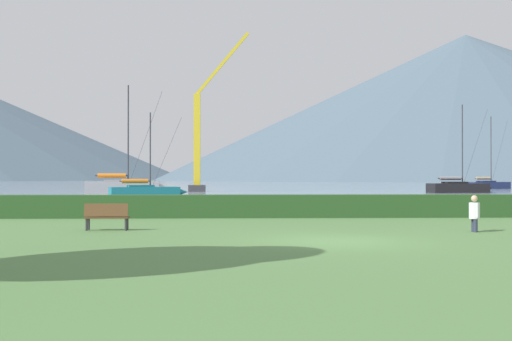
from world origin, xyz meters
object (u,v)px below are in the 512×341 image
sailboat_slip_3 (489,185)px  sailboat_slip_7 (123,186)px  sailboat_slip_6 (459,187)px  sailboat_slip_1 (145,191)px  park_bench_near_path (107,215)px  person_seated_viewer (474,212)px  dock_crane (200,145)px

sailboat_slip_3 → sailboat_slip_7: 54.64m
sailboat_slip_3 → sailboat_slip_6: (-12.12, -21.60, 0.02)m
sailboat_slip_1 → park_bench_near_path: bearing=-102.8°
park_bench_near_path → person_seated_viewer: (12.63, -1.05, 0.16)m
park_bench_near_path → sailboat_slip_1: bearing=96.0°
sailboat_slip_3 → dock_crane: dock_crane is taller
sailboat_slip_1 → dock_crane: size_ratio=0.38×
sailboat_slip_1 → person_seated_viewer: bearing=-84.1°
sailboat_slip_6 → person_seated_viewer: sailboat_slip_6 is taller
sailboat_slip_6 → person_seated_viewer: size_ratio=8.04×
sailboat_slip_1 → sailboat_slip_6: 36.85m
sailboat_slip_1 → person_seated_viewer: 38.93m
sailboat_slip_6 → dock_crane: size_ratio=0.52×
sailboat_slip_3 → sailboat_slip_7: (-49.99, -22.05, 0.14)m
person_seated_viewer → sailboat_slip_6: bearing=69.6°
sailboat_slip_7 → park_bench_near_path: size_ratio=7.89×
sailboat_slip_1 → sailboat_slip_6: size_ratio=0.75×
sailboat_slip_7 → person_seated_viewer: sailboat_slip_7 is taller
sailboat_slip_3 → park_bench_near_path: (-42.29, -71.71, -0.11)m
person_seated_viewer → sailboat_slip_1: bearing=112.5°
sailboat_slip_7 → person_seated_viewer: (20.33, -50.70, -0.08)m
person_seated_viewer → sailboat_slip_7: bearing=110.4°
sailboat_slip_3 → person_seated_viewer: 78.57m
sailboat_slip_7 → dock_crane: bearing=27.7°
sailboat_slip_1 → park_bench_near_path: sailboat_slip_1 is taller
sailboat_slip_1 → sailboat_slip_7: 15.80m
sailboat_slip_1 → sailboat_slip_3: bearing=21.1°
sailboat_slip_1 → sailboat_slip_7: sailboat_slip_7 is taller
sailboat_slip_1 → dock_crane: (3.69, 21.76, 5.14)m
sailboat_slip_6 → park_bench_near_path: size_ratio=6.60×
sailboat_slip_1 → park_bench_near_path: 34.66m
sailboat_slip_6 → park_bench_near_path: 58.48m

